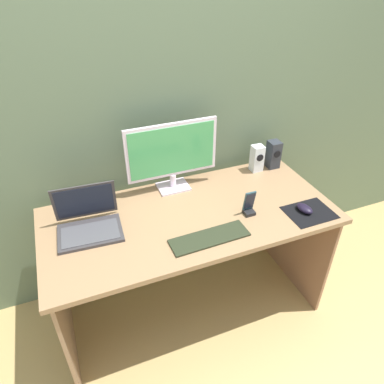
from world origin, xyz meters
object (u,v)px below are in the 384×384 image
at_px(mouse, 305,208).
at_px(laptop, 88,222).
at_px(speaker_near_monitor, 257,158).
at_px(keyboard_external, 210,238).
at_px(monitor, 173,154).
at_px(phone_in_dock, 249,206).
at_px(speaker_right, 273,154).

bearing_deg(mouse, laptop, 153.82).
height_order(speaker_near_monitor, keyboard_external, speaker_near_monitor).
relative_size(monitor, speaker_near_monitor, 3.09).
height_order(speaker_near_monitor, laptop, laptop).
xyz_separation_m(laptop, phone_in_dock, (0.81, -0.18, 0.00)).
xyz_separation_m(monitor, mouse, (0.58, -0.48, -0.21)).
distance_m(speaker_right, laptop, 1.21).
height_order(speaker_right, phone_in_dock, speaker_right).
xyz_separation_m(keyboard_external, mouse, (0.56, 0.01, 0.02)).
height_order(mouse, phone_in_dock, phone_in_dock).
height_order(speaker_right, laptop, laptop).
distance_m(speaker_right, speaker_near_monitor, 0.12).
relative_size(speaker_near_monitor, keyboard_external, 0.43).
distance_m(speaker_right, phone_in_dock, 0.54).
bearing_deg(phone_in_dock, speaker_right, 44.73).
height_order(speaker_right, mouse, speaker_right).
bearing_deg(mouse, keyboard_external, 168.99).
xyz_separation_m(monitor, keyboard_external, (0.01, -0.49, -0.22)).
height_order(speaker_right, keyboard_external, speaker_right).
bearing_deg(keyboard_external, laptop, 150.25).
distance_m(monitor, laptop, 0.59).
bearing_deg(monitor, speaker_near_monitor, -0.37).
xyz_separation_m(keyboard_external, phone_in_dock, (0.28, 0.11, 0.04)).
bearing_deg(speaker_right, monitor, 179.70).
bearing_deg(monitor, keyboard_external, -88.34).
distance_m(speaker_right, mouse, 0.49).
bearing_deg(speaker_right, keyboard_external, -143.57).
bearing_deg(mouse, speaker_near_monitor, 80.76).
xyz_separation_m(speaker_near_monitor, mouse, (0.02, -0.48, -0.06)).
distance_m(monitor, keyboard_external, 0.54).
height_order(monitor, keyboard_external, monitor).
height_order(speaker_near_monitor, mouse, speaker_near_monitor).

